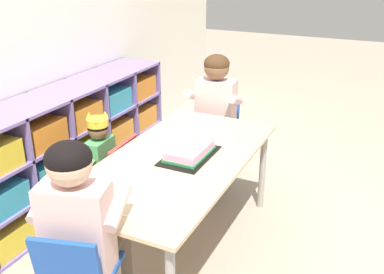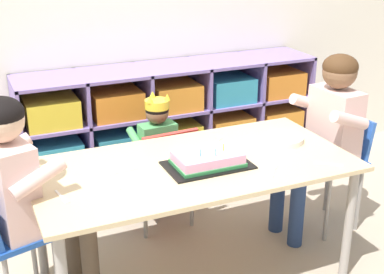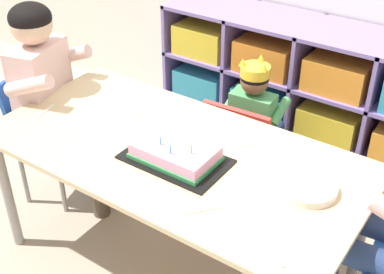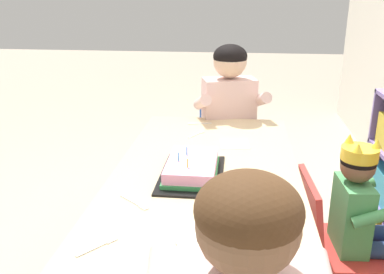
{
  "view_description": "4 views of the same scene",
  "coord_description": "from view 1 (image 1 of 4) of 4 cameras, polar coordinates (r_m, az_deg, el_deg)",
  "views": [
    {
      "loc": [
        -2.06,
        -1.07,
        1.75
      ],
      "look_at": [
        0.05,
        -0.07,
        0.77
      ],
      "focal_mm": 41.2,
      "sensor_mm": 36.0,
      "label": 1
    },
    {
      "loc": [
        -0.95,
        -2.13,
        1.7
      ],
      "look_at": [
        -0.03,
        -0.05,
        0.8
      ],
      "focal_mm": 50.28,
      "sensor_mm": 36.0,
      "label": 2
    },
    {
      "loc": [
        1.02,
        -1.35,
        1.8
      ],
      "look_at": [
        0.08,
        0.02,
        0.71
      ],
      "focal_mm": 48.61,
      "sensor_mm": 36.0,
      "label": 3
    },
    {
      "loc": [
        1.61,
        0.12,
        1.35
      ],
      "look_at": [
        -0.02,
        -0.06,
        0.78
      ],
      "focal_mm": 39.9,
      "sensor_mm": 36.0,
      "label": 4
    }
  ],
  "objects": [
    {
      "name": "ground",
      "position": [
        2.91,
        -1.72,
        -14.13
      ],
      "size": [
        16.0,
        16.0,
        0.0
      ],
      "primitive_type": "plane",
      "color": "tan"
    },
    {
      "name": "storage_cubby_shelf",
      "position": [
        3.44,
        -14.94,
        -1.15
      ],
      "size": [
        2.0,
        0.39,
        0.85
      ],
      "color": "#7F6BB2",
      "rests_on": "ground"
    },
    {
      "name": "activity_table",
      "position": [
        2.6,
        -1.87,
        -4.02
      ],
      "size": [
        1.53,
        0.76,
        0.64
      ],
      "color": "#D1B789",
      "rests_on": "ground"
    },
    {
      "name": "classroom_chair_blue",
      "position": [
        2.97,
        -10.45,
        -5.11
      ],
      "size": [
        0.38,
        0.36,
        0.64
      ],
      "rotation": [
        0.0,
        0.0,
        3.21
      ],
      "color": "red",
      "rests_on": "ground"
    },
    {
      "name": "child_with_crown",
      "position": [
        2.97,
        -12.45,
        -2.49
      ],
      "size": [
        0.31,
        0.31,
        0.82
      ],
      "rotation": [
        0.0,
        0.0,
        3.21
      ],
      "color": "#4C9E5B",
      "rests_on": "ground"
    },
    {
      "name": "adult_helper_seated",
      "position": [
        2.05,
        -14.01,
        -10.26
      ],
      "size": [
        0.47,
        0.46,
        1.05
      ],
      "rotation": [
        0.0,
        0.0,
        1.84
      ],
      "color": "beige",
      "rests_on": "ground"
    },
    {
      "name": "classroom_chair_guest_side",
      "position": [
        3.54,
        3.26,
        0.92
      ],
      "size": [
        0.34,
        0.35,
        0.68
      ],
      "rotation": [
        0.0,
        0.0,
        -1.49
      ],
      "color": "blue",
      "rests_on": "ground"
    },
    {
      "name": "guest_at_table_side",
      "position": [
        3.36,
        2.77,
        3.77
      ],
      "size": [
        0.44,
        0.42,
        1.05
      ],
      "rotation": [
        0.0,
        0.0,
        -1.49
      ],
      "color": "beige",
      "rests_on": "ground"
    },
    {
      "name": "birthday_cake_on_tray",
      "position": [
        2.58,
        -0.32,
        -1.95
      ],
      "size": [
        0.4,
        0.25,
        0.1
      ],
      "color": "black",
      "rests_on": "activity_table"
    },
    {
      "name": "paper_plate_stack",
      "position": [
        3.04,
        1.73,
        1.72
      ],
      "size": [
        0.21,
        0.21,
        0.03
      ],
      "primitive_type": "cylinder",
      "color": "white",
      "rests_on": "activity_table"
    },
    {
      "name": "paper_napkin_square",
      "position": [
        2.37,
        -8.02,
        -5.35
      ],
      "size": [
        0.15,
        0.15,
        0.0
      ],
      "primitive_type": "cube",
      "rotation": [
        0.0,
        0.0,
        0.1
      ],
      "color": "white",
      "rests_on": "activity_table"
    },
    {
      "name": "fork_at_table_front_edge",
      "position": [
        2.97,
        7.75,
        0.71
      ],
      "size": [
        0.11,
        0.1,
        0.0
      ],
      "rotation": [
        0.0,
        0.0,
        5.6
      ],
      "color": "white",
      "rests_on": "activity_table"
    },
    {
      "name": "fork_scattered_mid_table",
      "position": [
        2.18,
        -5.43,
        -7.81
      ],
      "size": [
        0.11,
        0.07,
        0.0
      ],
      "rotation": [
        0.0,
        0.0,
        5.77
      ],
      "color": "white",
      "rests_on": "activity_table"
    },
    {
      "name": "fork_near_child_seat",
      "position": [
        2.05,
        -7.74,
        -10.19
      ],
      "size": [
        0.04,
        0.13,
        0.0
      ],
      "rotation": [
        0.0,
        0.0,
        1.75
      ],
      "color": "white",
      "rests_on": "activity_table"
    },
    {
      "name": "fork_by_napkin",
      "position": [
        2.85,
        -3.42,
        -0.1
      ],
      "size": [
        0.1,
        0.11,
        0.0
      ],
      "rotation": [
        0.0,
        0.0,
        4.04
      ],
      "color": "white",
      "rests_on": "activity_table"
    },
    {
      "name": "fork_near_cake_tray",
      "position": [
        2.75,
        5.18,
        -1.04
      ],
      "size": [
        0.1,
        0.12,
        0.0
      ],
      "rotation": [
        0.0,
        0.0,
        4.04
      ],
      "color": "white",
      "rests_on": "activity_table"
    }
  ]
}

